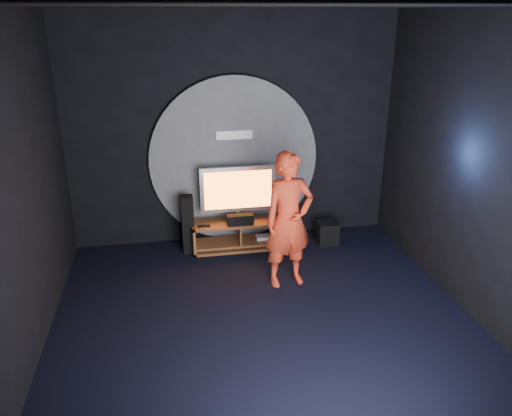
{
  "coord_description": "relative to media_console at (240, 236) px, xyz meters",
  "views": [
    {
      "loc": [
        -1.01,
        -4.94,
        3.46
      ],
      "look_at": [
        0.09,
        1.05,
        1.05
      ],
      "focal_mm": 35.0,
      "sensor_mm": 36.0,
      "label": 1
    }
  ],
  "objects": [
    {
      "name": "right_wall",
      "position": [
        2.49,
        -2.05,
        1.56
      ],
      "size": [
        0.04,
        5.0,
        3.5
      ],
      "primitive_type": "cube",
      "color": "black",
      "rests_on": "ground"
    },
    {
      "name": "wall_disc_panel",
      "position": [
        -0.01,
        0.39,
        1.11
      ],
      "size": [
        2.6,
        0.11,
        2.6
      ],
      "color": "#515156",
      "rests_on": "ground"
    },
    {
      "name": "player",
      "position": [
        0.48,
        -1.18,
        0.72
      ],
      "size": [
        0.73,
        0.55,
        1.83
      ],
      "primitive_type": "imported",
      "rotation": [
        0.0,
        0.0,
        0.17
      ],
      "color": "red",
      "rests_on": "ground"
    },
    {
      "name": "tv",
      "position": [
        -0.01,
        0.07,
        0.72
      ],
      "size": [
        1.15,
        0.22,
        0.85
      ],
      "color": "silver",
      "rests_on": "media_console"
    },
    {
      "name": "center_speaker",
      "position": [
        -0.01,
        -0.11,
        0.33
      ],
      "size": [
        0.4,
        0.15,
        0.15
      ],
      "primitive_type": "cube",
      "color": "black",
      "rests_on": "media_console"
    },
    {
      "name": "floor",
      "position": [
        -0.01,
        -2.05,
        -0.19
      ],
      "size": [
        5.0,
        5.0,
        0.0
      ],
      "primitive_type": "plane",
      "color": "black",
      "rests_on": "ground"
    },
    {
      "name": "back_wall",
      "position": [
        -0.01,
        0.45,
        1.56
      ],
      "size": [
        5.0,
        0.04,
        3.5
      ],
      "primitive_type": "cube",
      "color": "black",
      "rests_on": "ground"
    },
    {
      "name": "left_wall",
      "position": [
        -2.51,
        -2.05,
        1.56
      ],
      "size": [
        0.04,
        5.0,
        3.5
      ],
      "primitive_type": "cube",
      "color": "black",
      "rests_on": "ground"
    },
    {
      "name": "ceiling",
      "position": [
        -0.01,
        -2.05,
        3.31
      ],
      "size": [
        5.0,
        5.0,
        0.01
      ],
      "primitive_type": "cube",
      "color": "black",
      "rests_on": "back_wall"
    },
    {
      "name": "subwoofer",
      "position": [
        1.39,
        -0.08,
        -0.02
      ],
      "size": [
        0.32,
        0.32,
        0.36
      ],
      "primitive_type": "cube",
      "color": "black",
      "rests_on": "ground"
    },
    {
      "name": "media_console",
      "position": [
        0.0,
        0.0,
        0.0
      ],
      "size": [
        1.45,
        0.45,
        0.45
      ],
      "color": "brown",
      "rests_on": "ground"
    },
    {
      "name": "front_wall",
      "position": [
        -0.01,
        -4.55,
        1.56
      ],
      "size": [
        5.0,
        0.04,
        3.5
      ],
      "primitive_type": "cube",
      "color": "black",
      "rests_on": "ground"
    },
    {
      "name": "tower_speaker_right",
      "position": [
        0.82,
        0.3,
        0.26
      ],
      "size": [
        0.18,
        0.2,
        0.91
      ],
      "primitive_type": "cube",
      "color": "black",
      "rests_on": "ground"
    },
    {
      "name": "remote",
      "position": [
        -0.55,
        -0.12,
        0.27
      ],
      "size": [
        0.18,
        0.05,
        0.02
      ],
      "primitive_type": "cube",
      "color": "black",
      "rests_on": "media_console"
    },
    {
      "name": "tower_speaker_left",
      "position": [
        -0.79,
        -0.0,
        0.26
      ],
      "size": [
        0.18,
        0.2,
        0.91
      ],
      "primitive_type": "cube",
      "color": "black",
      "rests_on": "ground"
    }
  ]
}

